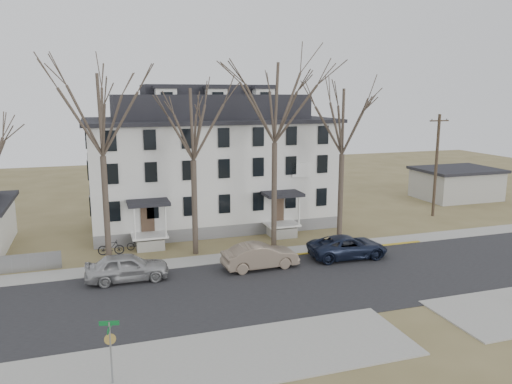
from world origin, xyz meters
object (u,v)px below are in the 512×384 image
object	(u,v)px
tree_mid_left	(192,119)
car_navy	(348,247)
tree_far_left	(100,109)
tree_center	(275,97)
boarding_house	(210,163)
car_silver	(127,268)
tree_mid_right	(343,117)
car_tan	(260,256)
street_sign	(110,343)
bicycle_left	(138,245)
bicycle_right	(111,248)
utility_pole_far	(436,164)

from	to	relation	value
tree_mid_left	car_navy	xyz separation A→B (m)	(9.94, -4.27, -8.83)
tree_far_left	car_navy	xyz separation A→B (m)	(15.94, -4.27, -9.57)
tree_center	boarding_house	bearing A→B (deg)	110.20
tree_far_left	car_silver	distance (m)	10.34
tree_mid_right	car_tan	world-z (taller)	tree_mid_right
tree_mid_right	car_silver	size ratio (longest dim) A/B	2.54
car_silver	street_sign	distance (m)	11.41
bicycle_left	car_silver	bearing A→B (deg)	-172.36
car_navy	bicycle_left	bearing A→B (deg)	69.33
tree_far_left	tree_center	size ratio (longest dim) A/B	0.93
tree_center	tree_mid_right	world-z (taller)	tree_center
bicycle_left	tree_mid_left	bearing A→B (deg)	-96.86
tree_far_left	street_sign	world-z (taller)	tree_far_left
boarding_house	bicycle_right	bearing A→B (deg)	-142.69
car_tan	bicycle_right	world-z (taller)	car_tan
utility_pole_far	bicycle_left	world-z (taller)	utility_pole_far
car_silver	car_navy	distance (m)	14.99
tree_far_left	tree_center	world-z (taller)	tree_center
car_tan	street_sign	xyz separation A→B (m)	(-9.80, -10.86, 0.96)
tree_mid_left	tree_mid_right	bearing A→B (deg)	0.00
tree_mid_right	car_navy	bearing A→B (deg)	-110.05
tree_center	utility_pole_far	world-z (taller)	tree_center
boarding_house	tree_mid_left	bearing A→B (deg)	-110.20
utility_pole_far	tree_far_left	bearing A→B (deg)	-171.90
tree_mid_left	car_tan	world-z (taller)	tree_mid_left
utility_pole_far	car_silver	xyz separation A→B (m)	(-28.54, -8.20, -4.05)
car_navy	street_sign	bearing A→B (deg)	127.31
tree_mid_left	tree_mid_right	world-z (taller)	same
bicycle_left	street_sign	size ratio (longest dim) A/B	0.62
boarding_house	car_tan	world-z (taller)	boarding_house
tree_far_left	car_navy	bearing A→B (deg)	-15.00
boarding_house	car_navy	xyz separation A→B (m)	(6.94, -12.42, -4.61)
boarding_house	bicycle_left	world-z (taller)	boarding_house
tree_center	street_sign	size ratio (longest dim) A/B	5.42
car_tan	bicycle_right	xyz separation A→B (m)	(-9.22, 5.88, -0.27)
tree_mid_left	car_silver	size ratio (longest dim) A/B	2.54
tree_mid_left	tree_mid_right	size ratio (longest dim) A/B	1.00
tree_far_left	tree_mid_left	bearing A→B (deg)	0.00
tree_center	bicycle_left	size ratio (longest dim) A/B	8.69
car_tan	car_navy	xyz separation A→B (m)	(6.53, 0.17, -0.05)
tree_mid_right	car_tan	size ratio (longest dim) A/B	2.54
utility_pole_far	car_tan	world-z (taller)	utility_pole_far
tree_mid_left	car_tan	size ratio (longest dim) A/B	2.54
boarding_house	car_tan	xyz separation A→B (m)	(0.42, -12.59, -4.55)
tree_mid_right	bicycle_left	world-z (taller)	tree_mid_right
car_navy	tree_center	bearing A→B (deg)	45.98
car_silver	bicycle_right	xyz separation A→B (m)	(-0.76, 5.45, -0.30)
tree_mid_left	utility_pole_far	bearing A→B (deg)	10.13
utility_pole_far	bicycle_left	xyz separation A→B (m)	(-27.38, -2.33, -4.46)
car_tan	bicycle_left	bearing A→B (deg)	46.40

